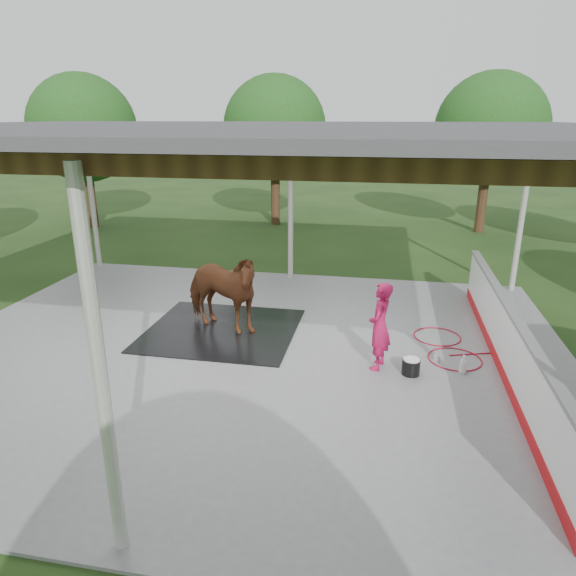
% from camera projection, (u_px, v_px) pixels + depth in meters
% --- Properties ---
extents(ground, '(100.00, 100.00, 0.00)m').
position_uv_depth(ground, '(245.00, 353.00, 9.66)').
color(ground, '#1E3814').
extents(concrete_slab, '(12.00, 10.00, 0.05)m').
position_uv_depth(concrete_slab, '(245.00, 351.00, 9.66)').
color(concrete_slab, slate).
rests_on(concrete_slab, ground).
extents(pavilion_structure, '(12.60, 10.60, 4.05)m').
position_uv_depth(pavilion_structure, '(238.00, 133.00, 8.40)').
color(pavilion_structure, beige).
rests_on(pavilion_structure, ground).
extents(dasher_board, '(0.16, 8.00, 1.15)m').
position_uv_depth(dasher_board, '(507.00, 343.00, 8.65)').
color(dasher_board, '#B40F15').
rests_on(dasher_board, concrete_slab).
extents(tree_belt, '(28.00, 28.00, 5.80)m').
position_uv_depth(tree_belt, '(268.00, 142.00, 9.24)').
color(tree_belt, '#382314').
rests_on(tree_belt, ground).
extents(rubber_mat, '(3.00, 2.81, 0.02)m').
position_uv_depth(rubber_mat, '(222.00, 330.00, 10.54)').
color(rubber_mat, black).
rests_on(rubber_mat, concrete_slab).
extents(horse, '(2.17, 1.56, 1.67)m').
position_uv_depth(horse, '(220.00, 291.00, 10.27)').
color(horse, brown).
rests_on(horse, rubber_mat).
extents(handler, '(0.47, 0.63, 1.55)m').
position_uv_depth(handler, '(380.00, 326.00, 8.76)').
color(handler, '#AE1245').
rests_on(handler, concrete_slab).
extents(wash_bucket, '(0.30, 0.30, 0.28)m').
position_uv_depth(wash_bucket, '(411.00, 366.00, 8.71)').
color(wash_bucket, black).
rests_on(wash_bucket, concrete_slab).
extents(soap_bottle_a, '(0.16, 0.16, 0.33)m').
position_uv_depth(soap_bottle_a, '(463.00, 364.00, 8.73)').
color(soap_bottle_a, silver).
rests_on(soap_bottle_a, concrete_slab).
extents(soap_bottle_b, '(0.11, 0.11, 0.17)m').
position_uv_depth(soap_bottle_b, '(437.00, 357.00, 9.18)').
color(soap_bottle_b, '#338CD8').
rests_on(soap_bottle_b, concrete_slab).
extents(hose_coil, '(1.93, 1.92, 0.02)m').
position_uv_depth(hose_coil, '(446.00, 348.00, 9.73)').
color(hose_coil, maroon).
rests_on(hose_coil, concrete_slab).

